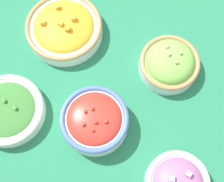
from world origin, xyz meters
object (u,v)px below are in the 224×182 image
at_px(bowl_lettuce, 169,63).
at_px(bowl_broccoli, 8,110).
at_px(bowl_squash, 64,28).
at_px(bowl_cherry_tomatoes, 95,120).

relative_size(bowl_lettuce, bowl_broccoli, 0.86).
bearing_deg(bowl_squash, bowl_cherry_tomatoes, 131.08).
height_order(bowl_lettuce, bowl_cherry_tomatoes, bowl_cherry_tomatoes).
relative_size(bowl_cherry_tomatoes, bowl_squash, 0.79).
height_order(bowl_cherry_tomatoes, bowl_broccoli, bowl_cherry_tomatoes).
bearing_deg(bowl_squash, bowl_broccoli, 82.94).
relative_size(bowl_cherry_tomatoes, bowl_broccoli, 0.91).
bearing_deg(bowl_lettuce, bowl_squash, 1.45).
distance_m(bowl_cherry_tomatoes, bowl_squash, 0.25).
bearing_deg(bowl_broccoli, bowl_squash, -97.06).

